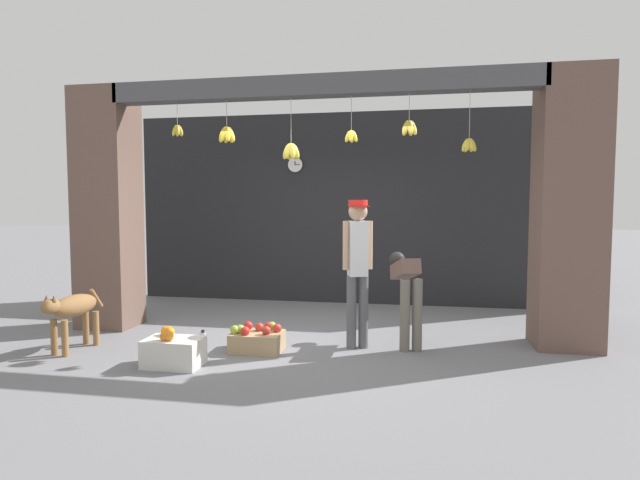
{
  "coord_description": "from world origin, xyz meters",
  "views": [
    {
      "loc": [
        1.09,
        -5.69,
        1.61
      ],
      "look_at": [
        0.0,
        0.36,
        1.18
      ],
      "focal_mm": 28.0,
      "sensor_mm": 36.0,
      "label": 1
    }
  ],
  "objects_px": {
    "fruit_crate_oranges": "(173,351)",
    "fruit_crate_apples": "(257,339)",
    "worker_stooping": "(406,286)",
    "shopkeeper": "(358,261)",
    "wall_clock": "(295,165)",
    "dog": "(72,310)",
    "water_bottle": "(203,344)"
  },
  "relations": [
    {
      "from": "fruit_crate_oranges",
      "to": "water_bottle",
      "type": "bearing_deg",
      "value": 65.54
    },
    {
      "from": "fruit_crate_oranges",
      "to": "fruit_crate_apples",
      "type": "xyz_separation_m",
      "value": [
        0.67,
        0.66,
        -0.03
      ]
    },
    {
      "from": "worker_stooping",
      "to": "water_bottle",
      "type": "distance_m",
      "value": 2.34
    },
    {
      "from": "fruit_crate_oranges",
      "to": "wall_clock",
      "type": "relative_size",
      "value": 2.2
    },
    {
      "from": "fruit_crate_apples",
      "to": "shopkeeper",
      "type": "bearing_deg",
      "value": 15.72
    },
    {
      "from": "fruit_crate_oranges",
      "to": "wall_clock",
      "type": "xyz_separation_m",
      "value": [
        0.45,
        3.51,
        2.13
      ]
    },
    {
      "from": "worker_stooping",
      "to": "fruit_crate_apples",
      "type": "relative_size",
      "value": 1.88
    },
    {
      "from": "fruit_crate_apples",
      "to": "wall_clock",
      "type": "bearing_deg",
      "value": 94.38
    },
    {
      "from": "dog",
      "to": "wall_clock",
      "type": "bearing_deg",
      "value": 158.18
    },
    {
      "from": "fruit_crate_oranges",
      "to": "fruit_crate_apples",
      "type": "distance_m",
      "value": 0.94
    },
    {
      "from": "worker_stooping",
      "to": "water_bottle",
      "type": "bearing_deg",
      "value": -174.99
    },
    {
      "from": "water_bottle",
      "to": "worker_stooping",
      "type": "bearing_deg",
      "value": 20.58
    },
    {
      "from": "dog",
      "to": "worker_stooping",
      "type": "relative_size",
      "value": 0.84
    },
    {
      "from": "dog",
      "to": "fruit_crate_apples",
      "type": "xyz_separation_m",
      "value": [
        2.0,
        0.37,
        -0.34
      ]
    },
    {
      "from": "fruit_crate_oranges",
      "to": "shopkeeper",
      "type": "bearing_deg",
      "value": 28.68
    },
    {
      "from": "fruit_crate_apples",
      "to": "wall_clock",
      "type": "xyz_separation_m",
      "value": [
        -0.22,
        2.86,
        2.16
      ]
    },
    {
      "from": "dog",
      "to": "water_bottle",
      "type": "distance_m",
      "value": 1.53
    },
    {
      "from": "fruit_crate_apples",
      "to": "wall_clock",
      "type": "distance_m",
      "value": 3.58
    },
    {
      "from": "worker_stooping",
      "to": "wall_clock",
      "type": "bearing_deg",
      "value": 112.43
    },
    {
      "from": "worker_stooping",
      "to": "fruit_crate_oranges",
      "type": "distance_m",
      "value": 2.63
    },
    {
      "from": "dog",
      "to": "water_bottle",
      "type": "bearing_deg",
      "value": 99.85
    },
    {
      "from": "fruit_crate_apples",
      "to": "dog",
      "type": "bearing_deg",
      "value": -169.62
    },
    {
      "from": "water_bottle",
      "to": "wall_clock",
      "type": "bearing_deg",
      "value": 84.72
    },
    {
      "from": "shopkeeper",
      "to": "fruit_crate_oranges",
      "type": "distance_m",
      "value": 2.17
    },
    {
      "from": "shopkeeper",
      "to": "wall_clock",
      "type": "height_order",
      "value": "wall_clock"
    },
    {
      "from": "water_bottle",
      "to": "wall_clock",
      "type": "relative_size",
      "value": 1.11
    },
    {
      "from": "shopkeeper",
      "to": "worker_stooping",
      "type": "distance_m",
      "value": 0.64
    },
    {
      "from": "worker_stooping",
      "to": "wall_clock",
      "type": "relative_size",
      "value": 4.08
    },
    {
      "from": "fruit_crate_oranges",
      "to": "water_bottle",
      "type": "relative_size",
      "value": 1.98
    },
    {
      "from": "worker_stooping",
      "to": "shopkeeper",
      "type": "bearing_deg",
      "value": -175.35
    },
    {
      "from": "fruit_crate_oranges",
      "to": "fruit_crate_apples",
      "type": "height_order",
      "value": "fruit_crate_oranges"
    },
    {
      "from": "fruit_crate_oranges",
      "to": "water_bottle",
      "type": "height_order",
      "value": "fruit_crate_oranges"
    }
  ]
}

